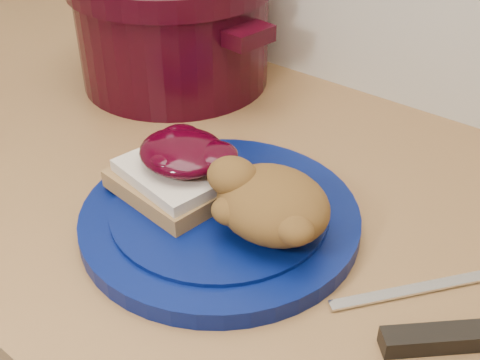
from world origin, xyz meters
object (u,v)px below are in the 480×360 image
Objects in this scene: plate at (220,218)px; pepper_grinder at (178,19)px; butter_knife at (409,290)px; dutch_oven at (173,25)px.

pepper_grinder is (-0.33, 0.29, 0.06)m from plate.
butter_knife is (0.20, 0.03, -0.01)m from plate.
dutch_oven reaches higher than pepper_grinder.
plate reaches higher than butter_knife.
dutch_oven is at bearing 141.06° from plate.
dutch_oven is at bearing -50.74° from pepper_grinder.
pepper_grinder is at bearing 129.26° from dutch_oven.
dutch_oven is 0.08m from pepper_grinder.
butter_knife is at bearing 9.45° from plate.
dutch_oven reaches higher than butter_knife.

